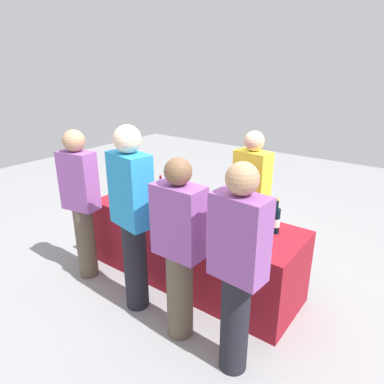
# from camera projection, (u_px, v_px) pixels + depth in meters

# --- Properties ---
(ground_plane) EXTENTS (12.00, 12.00, 0.00)m
(ground_plane) POSITION_uv_depth(u_px,v_px,m) (192.00, 278.00, 3.83)
(ground_plane) COLOR gray
(tasting_table) EXTENTS (2.30, 0.76, 0.76)m
(tasting_table) POSITION_uv_depth(u_px,v_px,m) (192.00, 247.00, 3.70)
(tasting_table) COLOR maroon
(tasting_table) RESTS_ON ground_plane
(wine_bottle_0) EXTENTS (0.07, 0.07, 0.31)m
(wine_bottle_0) POSITION_uv_depth(u_px,v_px,m) (161.00, 193.00, 3.85)
(wine_bottle_0) COLOR black
(wine_bottle_0) RESTS_ON tasting_table
(wine_bottle_1) EXTENTS (0.07, 0.07, 0.34)m
(wine_bottle_1) POSITION_uv_depth(u_px,v_px,m) (175.00, 192.00, 3.84)
(wine_bottle_1) COLOR black
(wine_bottle_1) RESTS_ON tasting_table
(wine_bottle_2) EXTENTS (0.07, 0.07, 0.30)m
(wine_bottle_2) POSITION_uv_depth(u_px,v_px,m) (182.00, 198.00, 3.72)
(wine_bottle_2) COLOR black
(wine_bottle_2) RESTS_ON tasting_table
(wine_bottle_3) EXTENTS (0.07, 0.07, 0.33)m
(wine_bottle_3) POSITION_uv_depth(u_px,v_px,m) (238.00, 210.00, 3.39)
(wine_bottle_3) COLOR black
(wine_bottle_3) RESTS_ON tasting_table
(wine_bottle_4) EXTENTS (0.07, 0.07, 0.31)m
(wine_bottle_4) POSITION_uv_depth(u_px,v_px,m) (249.00, 212.00, 3.35)
(wine_bottle_4) COLOR black
(wine_bottle_4) RESTS_ON tasting_table
(wine_bottle_5) EXTENTS (0.08, 0.08, 0.34)m
(wine_bottle_5) POSITION_uv_depth(u_px,v_px,m) (276.00, 220.00, 3.15)
(wine_bottle_5) COLOR black
(wine_bottle_5) RESTS_ON tasting_table
(wine_glass_0) EXTENTS (0.07, 0.07, 0.14)m
(wine_glass_0) POSITION_uv_depth(u_px,v_px,m) (140.00, 198.00, 3.73)
(wine_glass_0) COLOR silver
(wine_glass_0) RESTS_ON tasting_table
(wine_glass_1) EXTENTS (0.07, 0.07, 0.14)m
(wine_glass_1) POSITION_uv_depth(u_px,v_px,m) (150.00, 200.00, 3.67)
(wine_glass_1) COLOR silver
(wine_glass_1) RESTS_ON tasting_table
(wine_glass_2) EXTENTS (0.06, 0.06, 0.13)m
(wine_glass_2) POSITION_uv_depth(u_px,v_px,m) (243.00, 231.00, 3.02)
(wine_glass_2) COLOR silver
(wine_glass_2) RESTS_ON tasting_table
(server_pouring) EXTENTS (0.40, 0.25, 1.58)m
(server_pouring) POSITION_uv_depth(u_px,v_px,m) (251.00, 197.00, 3.78)
(server_pouring) COLOR brown
(server_pouring) RESTS_ON ground_plane
(guest_0) EXTENTS (0.40, 0.26, 1.63)m
(guest_0) POSITION_uv_depth(u_px,v_px,m) (81.00, 200.00, 3.59)
(guest_0) COLOR brown
(guest_0) RESTS_ON ground_plane
(guest_1) EXTENTS (0.43, 0.29, 1.76)m
(guest_1) POSITION_uv_depth(u_px,v_px,m) (132.00, 215.00, 3.08)
(guest_1) COLOR black
(guest_1) RESTS_ON ground_plane
(guest_2) EXTENTS (0.41, 0.23, 1.58)m
(guest_2) POSITION_uv_depth(u_px,v_px,m) (179.00, 247.00, 2.77)
(guest_2) COLOR brown
(guest_2) RESTS_ON ground_plane
(guest_3) EXTENTS (0.40, 0.24, 1.65)m
(guest_3) POSITION_uv_depth(u_px,v_px,m) (238.00, 266.00, 2.41)
(guest_3) COLOR black
(guest_3) RESTS_ON ground_plane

